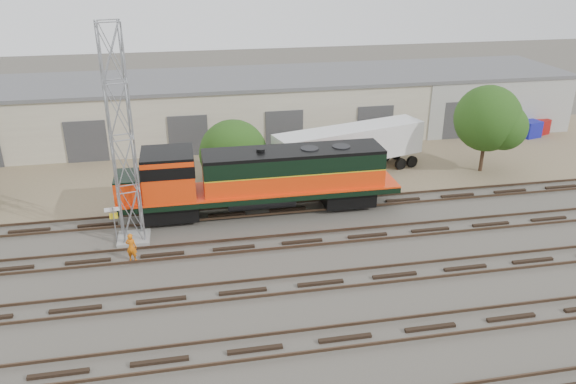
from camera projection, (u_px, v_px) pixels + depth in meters
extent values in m
plane|color=#47423A|center=(308.00, 255.00, 31.46)|extent=(140.00, 140.00, 0.00)
cube|color=#726047|center=(267.00, 163.00, 44.96)|extent=(80.00, 16.00, 0.02)
cube|color=black|center=(345.00, 338.00, 24.68)|extent=(80.00, 2.40, 0.14)
cube|color=#4C3828|center=(350.00, 347.00, 23.95)|extent=(80.00, 0.08, 0.14)
cube|color=#4C3828|center=(341.00, 325.00, 25.30)|extent=(80.00, 0.08, 0.14)
cube|color=black|center=(321.00, 283.00, 28.73)|extent=(80.00, 2.40, 0.14)
cube|color=#4C3828|center=(324.00, 289.00, 28.00)|extent=(80.00, 0.08, 0.14)
cube|color=#4C3828|center=(317.00, 273.00, 29.35)|extent=(80.00, 0.08, 0.14)
cube|color=black|center=(302.00, 242.00, 32.78)|extent=(80.00, 2.40, 0.14)
cube|color=#4C3828|center=(305.00, 246.00, 32.05)|extent=(80.00, 0.08, 0.14)
cube|color=#4C3828|center=(299.00, 234.00, 33.40)|extent=(80.00, 0.08, 0.14)
cube|color=black|center=(288.00, 209.00, 36.83)|extent=(80.00, 2.40, 0.14)
cube|color=#4C3828|center=(290.00, 212.00, 36.10)|extent=(80.00, 0.08, 0.14)
cube|color=#4C3828|center=(286.00, 203.00, 37.45)|extent=(80.00, 0.08, 0.14)
cube|color=beige|center=(253.00, 107.00, 51.16)|extent=(58.00, 10.00, 5.00)
cube|color=#59595B|center=(252.00, 78.00, 50.10)|extent=(58.40, 10.40, 0.30)
cube|color=#999993|center=(503.00, 109.00, 50.41)|extent=(14.00, 0.10, 5.00)
cube|color=#333335|center=(86.00, 142.00, 44.51)|extent=(3.20, 0.12, 3.40)
cube|color=#333335|center=(188.00, 136.00, 45.89)|extent=(3.20, 0.12, 3.40)
cube|color=#333335|center=(284.00, 130.00, 47.27)|extent=(3.20, 0.12, 3.40)
cube|color=#333335|center=(375.00, 125.00, 48.65)|extent=(3.20, 0.12, 3.40)
cube|color=#333335|center=(460.00, 120.00, 50.03)|extent=(3.20, 0.12, 3.40)
cube|color=black|center=(172.00, 208.00, 35.26)|extent=(3.33, 2.50, 1.04)
cube|color=black|center=(347.00, 195.00, 37.23)|extent=(3.33, 2.50, 1.04)
cube|color=black|center=(261.00, 191.00, 35.97)|extent=(17.68, 3.12, 0.36)
cylinder|color=black|center=(262.00, 201.00, 36.23)|extent=(4.37, 1.14, 1.14)
cube|color=#EB370B|center=(293.00, 177.00, 36.00)|extent=(11.44, 2.70, 1.25)
cube|color=black|center=(293.00, 161.00, 35.54)|extent=(11.44, 2.70, 1.04)
cube|color=black|center=(293.00, 151.00, 35.29)|extent=(11.44, 2.70, 0.21)
cube|color=#EB370B|center=(169.00, 175.00, 34.36)|extent=(3.12, 3.12, 2.70)
cube|color=black|center=(167.00, 153.00, 33.79)|extent=(3.12, 3.12, 0.17)
cube|color=#EB370B|center=(130.00, 188.00, 34.20)|extent=(1.66, 2.50, 1.46)
cube|color=gray|center=(134.00, 238.00, 33.12)|extent=(1.84, 1.84, 0.20)
cylinder|color=gray|center=(112.00, 135.00, 31.03)|extent=(0.09, 0.09, 12.27)
cylinder|color=gray|center=(133.00, 134.00, 31.22)|extent=(0.09, 0.09, 12.27)
cylinder|color=gray|center=(110.00, 141.00, 30.02)|extent=(0.09, 0.09, 12.27)
cylinder|color=gray|center=(131.00, 140.00, 30.21)|extent=(0.09, 0.09, 12.27)
cylinder|color=gray|center=(115.00, 225.00, 32.40)|extent=(0.07, 0.07, 2.29)
cube|color=white|center=(113.00, 209.00, 32.00)|extent=(0.94, 0.14, 0.23)
cube|color=yellow|center=(114.00, 216.00, 32.17)|extent=(0.47, 0.09, 0.37)
imported|color=orange|center=(131.00, 247.00, 30.64)|extent=(0.69, 0.56, 1.66)
cube|color=silver|center=(350.00, 144.00, 41.82)|extent=(12.07, 5.54, 2.47)
cube|color=black|center=(398.00, 159.00, 44.53)|extent=(2.73, 2.80, 0.91)
cube|color=black|center=(301.00, 181.00, 39.92)|extent=(0.14, 0.14, 1.19)
cube|color=black|center=(290.00, 173.00, 41.41)|extent=(0.14, 0.14, 1.19)
cube|color=#161997|center=(530.00, 129.00, 50.89)|extent=(1.92, 1.85, 1.50)
cube|color=maroon|center=(539.00, 126.00, 51.76)|extent=(1.88, 1.82, 1.40)
cylinder|color=#382619|center=(234.00, 179.00, 41.32)|extent=(0.34, 0.34, 0.45)
sphere|color=#1E4112|center=(233.00, 154.00, 40.54)|extent=(4.94, 4.94, 4.94)
sphere|color=#1E4112|center=(248.00, 163.00, 40.24)|extent=(3.46, 3.46, 3.46)
cylinder|color=#382619|center=(482.00, 156.00, 42.87)|extent=(0.28, 0.28, 2.46)
sphere|color=#1E4112|center=(488.00, 118.00, 41.68)|extent=(4.93, 4.93, 4.93)
sphere|color=#1E4112|center=(504.00, 127.00, 41.39)|extent=(3.45, 3.45, 3.45)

